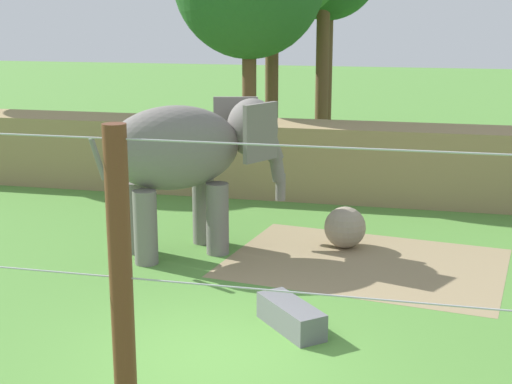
# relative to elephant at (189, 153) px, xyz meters

# --- Properties ---
(ground_plane) EXTENTS (120.00, 120.00, 0.00)m
(ground_plane) POSITION_rel_elephant_xyz_m (1.93, -4.73, -2.11)
(ground_plane) COLOR #518938
(dirt_patch) EXTENTS (5.98, 4.72, 0.01)m
(dirt_patch) POSITION_rel_elephant_xyz_m (3.70, 0.04, -2.11)
(dirt_patch) COLOR #937F5B
(dirt_patch) RESTS_ON ground
(embankment_wall) EXTENTS (36.00, 1.80, 2.01)m
(embankment_wall) POSITION_rel_elephant_xyz_m (1.93, 5.46, -1.11)
(embankment_wall) COLOR #997F56
(embankment_wall) RESTS_ON ground
(elephant) EXTENTS (3.77, 3.35, 3.19)m
(elephant) POSITION_rel_elephant_xyz_m (0.00, 0.00, 0.00)
(elephant) COLOR slate
(elephant) RESTS_ON ground
(enrichment_ball) EXTENTS (0.90, 0.90, 0.90)m
(enrichment_ball) POSITION_rel_elephant_xyz_m (3.17, 0.97, -1.66)
(enrichment_ball) COLOR gray
(enrichment_ball) RESTS_ON ground
(cable_fence) EXTENTS (11.25, 0.25, 3.87)m
(cable_fence) POSITION_rel_elephant_xyz_m (1.85, -7.47, -0.17)
(cable_fence) COLOR brown
(cable_fence) RESTS_ON ground
(feed_trough) EXTENTS (1.30, 1.38, 0.44)m
(feed_trough) POSITION_rel_elephant_xyz_m (2.83, -3.50, -1.89)
(feed_trough) COLOR slate
(feed_trough) RESTS_ON ground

